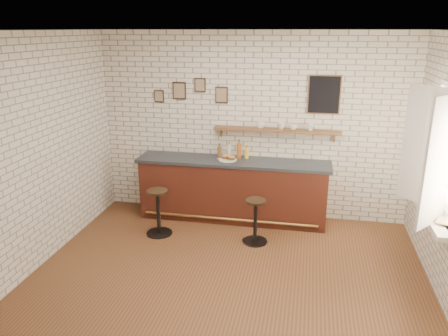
{
  "coord_description": "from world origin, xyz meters",
  "views": [
    {
      "loc": [
        0.91,
        -4.87,
        3.03
      ],
      "look_at": [
        -0.24,
        0.9,
        1.13
      ],
      "focal_mm": 35.0,
      "sensor_mm": 36.0,
      "label": 1
    }
  ],
  "objects": [
    {
      "name": "bitters_bottle_amber",
      "position": [
        -0.18,
        1.84,
        1.13
      ],
      "size": [
        0.07,
        0.07,
        0.3
      ],
      "color": "#A04F19",
      "rests_on": "bar_counter"
    },
    {
      "name": "bar_stool_right",
      "position": [
        0.22,
        0.93,
        0.36
      ],
      "size": [
        0.38,
        0.38,
        0.67
      ],
      "color": "black",
      "rests_on": "ground"
    },
    {
      "name": "casement_window",
      "position": [
        2.36,
        0.3,
        1.65
      ],
      "size": [
        0.4,
        1.3,
        1.56
      ],
      "color": "white",
      "rests_on": "ground"
    },
    {
      "name": "bitters_bottle_brown",
      "position": [
        -0.51,
        1.84,
        1.1
      ],
      "size": [
        0.07,
        0.07,
        0.22
      ],
      "color": "brown",
      "rests_on": "bar_counter"
    },
    {
      "name": "ground",
      "position": [
        0.0,
        0.0,
        0.0
      ],
      "size": [
        5.0,
        5.0,
        0.0
      ],
      "primitive_type": "plane",
      "color": "brown",
      "rests_on": "ground"
    },
    {
      "name": "bar_stool_left",
      "position": [
        -1.26,
        0.91,
        0.38
      ],
      "size": [
        0.4,
        0.4,
        0.71
      ],
      "color": "black",
      "rests_on": "ground"
    },
    {
      "name": "bitters_bottle_white",
      "position": [
        -0.35,
        1.84,
        1.11
      ],
      "size": [
        0.06,
        0.06,
        0.25
      ],
      "color": "beige",
      "rests_on": "bar_counter"
    },
    {
      "name": "potato_chips",
      "position": [
        -0.35,
        1.67,
        1.02
      ],
      "size": [
        0.27,
        0.19,
        0.0
      ],
      "color": "gold",
      "rests_on": "sandwich_plate"
    },
    {
      "name": "wall_shelf",
      "position": [
        0.4,
        1.9,
        1.48
      ],
      "size": [
        2.0,
        0.18,
        0.18
      ],
      "color": "brown",
      "rests_on": "ground"
    },
    {
      "name": "book_lower",
      "position": [
        2.38,
        0.05,
        0.94
      ],
      "size": [
        0.18,
        0.23,
        0.02
      ],
      "primitive_type": "imported",
      "rotation": [
        0.0,
        0.0,
        0.12
      ],
      "color": "tan",
      "rests_on": "window_sill"
    },
    {
      "name": "shelf_cup_c",
      "position": [
        0.67,
        1.9,
        1.54
      ],
      "size": [
        0.15,
        0.15,
        0.09
      ],
      "primitive_type": "imported",
      "rotation": [
        0.0,
        0.0,
        1.07
      ],
      "color": "white",
      "rests_on": "wall_shelf"
    },
    {
      "name": "bar_counter",
      "position": [
        -0.26,
        1.7,
        0.51
      ],
      "size": [
        3.1,
        0.65,
        1.01
      ],
      "color": "#4A1D13",
      "rests_on": "ground"
    },
    {
      "name": "shelf_cup_b",
      "position": [
        0.48,
        1.9,
        1.55
      ],
      "size": [
        0.15,
        0.15,
        0.1
      ],
      "primitive_type": "imported",
      "rotation": [
        0.0,
        0.0,
        0.58
      ],
      "color": "white",
      "rests_on": "wall_shelf"
    },
    {
      "name": "window_sill",
      "position": [
        2.4,
        0.3,
        0.9
      ],
      "size": [
        0.2,
        1.35,
        0.06
      ],
      "color": "white",
      "rests_on": "ground"
    },
    {
      "name": "back_wall_decor",
      "position": [
        0.23,
        1.98,
        2.05
      ],
      "size": [
        2.96,
        0.02,
        0.56
      ],
      "color": "black",
      "rests_on": "ground"
    },
    {
      "name": "shelf_cup_a",
      "position": [
        0.15,
        1.9,
        1.55
      ],
      "size": [
        0.17,
        0.17,
        0.1
      ],
      "primitive_type": "imported",
      "rotation": [
        0.0,
        0.0,
        0.61
      ],
      "color": "white",
      "rests_on": "wall_shelf"
    },
    {
      "name": "shelf_cup_d",
      "position": [
        0.93,
        1.9,
        1.55
      ],
      "size": [
        0.14,
        0.14,
        0.1
      ],
      "primitive_type": "imported",
      "rotation": [
        0.0,
        0.0,
        0.39
      ],
      "color": "white",
      "rests_on": "wall_shelf"
    },
    {
      "name": "ciabatta_sandwich",
      "position": [
        -0.33,
        1.67,
        1.06
      ],
      "size": [
        0.25,
        0.18,
        0.08
      ],
      "color": "tan",
      "rests_on": "sandwich_plate"
    },
    {
      "name": "condiment_bottle_yellow",
      "position": [
        -0.06,
        1.84,
        1.1
      ],
      "size": [
        0.06,
        0.06,
        0.21
      ],
      "color": "yellow",
      "rests_on": "bar_counter"
    },
    {
      "name": "sandwich_plate",
      "position": [
        -0.34,
        1.67,
        1.02
      ],
      "size": [
        0.28,
        0.28,
        0.01
      ],
      "primitive_type": "cylinder",
      "color": "white",
      "rests_on": "bar_counter"
    },
    {
      "name": "book_upper",
      "position": [
        2.38,
        0.02,
        0.96
      ],
      "size": [
        0.2,
        0.24,
        0.01
      ],
      "primitive_type": "imported",
      "rotation": [
        0.0,
        0.0,
        -0.36
      ],
      "color": "tan",
      "rests_on": "book_lower"
    }
  ]
}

